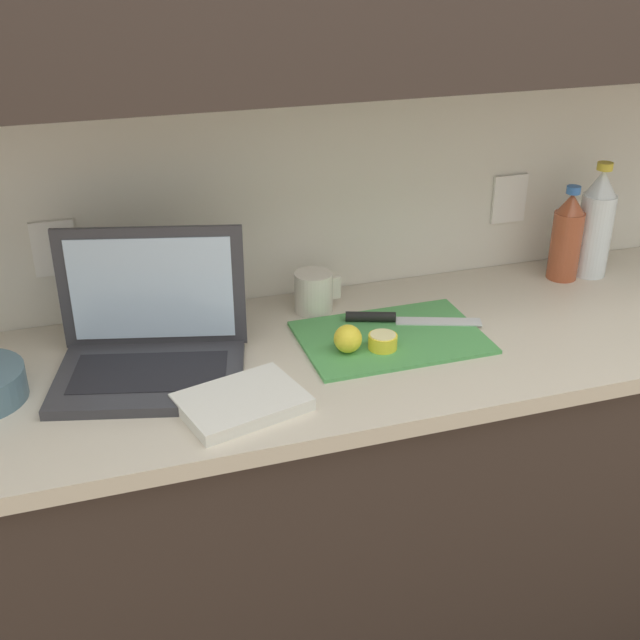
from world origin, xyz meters
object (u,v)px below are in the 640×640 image
Objects in this scene: measuring_cup at (314,292)px; laptop at (151,340)px; cutting_board at (391,337)px; lemon_whole_beside at (348,339)px; bottle_green_soda at (596,224)px; lemon_half_cut at (383,341)px; bottle_oil_tall at (567,237)px; knife at (389,318)px.

laptop is at bearing -158.28° from measuring_cup.
measuring_cup reaches higher than cutting_board.
lemon_whole_beside is at bearing 4.79° from laptop.
bottle_green_soda is at bearing 15.91° from cutting_board.
bottle_oil_tall is at bearing 21.07° from lemon_half_cut.
measuring_cup is at bearing 122.42° from cutting_board.
knife is at bearing 61.47° from lemon_half_cut.
lemon_half_cut is at bearing -6.99° from lemon_whole_beside.
bottle_oil_tall is (0.51, 0.11, 0.09)m from knife.
laptop is 1.11m from bottle_green_soda.
lemon_whole_beside reaches higher than knife.
lemon_half_cut is at bearing -158.93° from bottle_oil_tall.
cutting_board is at bearing -161.89° from bottle_oil_tall.
knife is (0.52, 0.03, -0.05)m from laptop.
bottle_green_soda is at bearing 21.82° from laptop.
laptop is at bearing -156.57° from knife.
bottle_green_soda reaches higher than bottle_oil_tall.
lemon_half_cut is (-0.04, -0.05, 0.02)m from cutting_board.
bottle_green_soda reaches higher than knife.
bottle_oil_tall is (-0.08, 0.00, -0.02)m from bottle_green_soda.
cutting_board is at bearing -164.09° from bottle_green_soda.
knife is 4.82× the size of lemon_half_cut.
lemon_whole_beside is at bearing 173.01° from lemon_half_cut.
bottle_oil_tall is at bearing -0.80° from measuring_cup.
cutting_board is at bearing -88.77° from knife.
cutting_board is at bearing 11.07° from laptop.
measuring_cup is at bearing 158.79° from knife.
laptop is 1.77× the size of bottle_oil_tall.
laptop reaches higher than bottle_oil_tall.
lemon_whole_beside is 0.68m from bottle_oil_tall.
lemon_half_cut is 0.69m from bottle_green_soda.
lemon_whole_beside is 0.22m from measuring_cup.
lemon_whole_beside is (-0.07, 0.01, 0.01)m from lemon_half_cut.
measuring_cup is at bearing 91.05° from lemon_whole_beside.
lemon_whole_beside is at bearing -161.89° from bottle_oil_tall.
bottle_green_soda is (0.60, 0.17, 0.13)m from cutting_board.
cutting_board is 0.64m from bottle_green_soda.
laptop is 3.90× the size of measuring_cup.
lemon_half_cut reaches higher than knife.
bottle_oil_tall is at bearing 22.37° from laptop.
laptop is at bearing 170.38° from lemon_whole_beside.
laptop is 1.08× the size of cutting_board.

